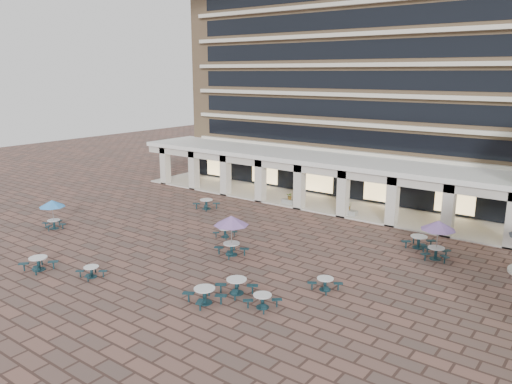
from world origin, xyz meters
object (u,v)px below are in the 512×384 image
picnic_table_1 (38,262)px  planter_right (348,210)px  picnic_table_2 (237,285)px  planter_left (290,200)px

picnic_table_1 → planter_right: bearing=63.1°
picnic_table_1 → picnic_table_2: size_ratio=0.89×
planter_left → picnic_table_2: bearing=-65.6°
planter_right → picnic_table_1: bearing=-113.7°
picnic_table_2 → planter_left: 18.97m
picnic_table_2 → planter_right: planter_right is taller
planter_right → picnic_table_2: bearing=-83.3°
picnic_table_2 → picnic_table_1: bearing=-146.1°
planter_left → planter_right: 5.79m
picnic_table_1 → picnic_table_2: bearing=18.5°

